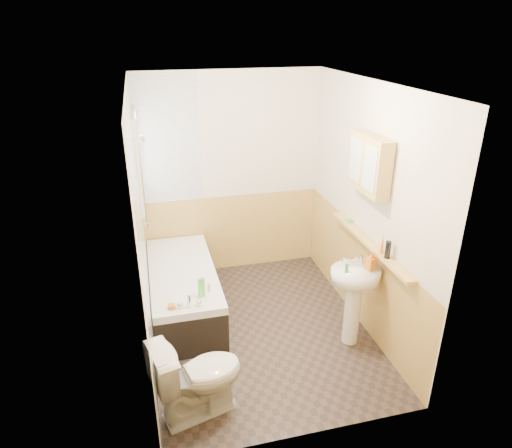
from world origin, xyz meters
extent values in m
plane|color=#2D2420|center=(0.00, 0.00, 0.00)|extent=(2.80, 2.80, 0.00)
plane|color=white|center=(0.00, 0.00, 2.50)|extent=(2.80, 2.80, 0.00)
cube|color=beige|center=(0.00, 1.41, 1.25)|extent=(2.20, 0.02, 2.50)
cube|color=beige|center=(0.00, -1.41, 1.25)|extent=(2.20, 0.02, 2.50)
cube|color=beige|center=(-1.11, 0.00, 1.25)|extent=(0.02, 2.80, 2.50)
cube|color=beige|center=(1.11, 0.00, 1.25)|extent=(0.02, 2.80, 2.50)
cube|color=#DAB159|center=(1.09, 0.00, 0.50)|extent=(0.01, 2.80, 1.00)
cube|color=#DAB159|center=(0.00, -1.39, 0.50)|extent=(2.20, 0.01, 1.00)
cube|color=#DAB159|center=(0.00, 1.39, 0.50)|extent=(2.20, 0.01, 1.00)
cube|color=white|center=(-1.09, 0.00, 1.25)|extent=(0.01, 2.80, 2.50)
cube|color=white|center=(-0.73, 1.39, 1.75)|extent=(0.75, 0.01, 1.50)
cube|color=white|center=(-1.07, 0.95, 1.65)|extent=(0.03, 0.79, 0.99)
cube|color=white|center=(-1.05, 0.95, 1.65)|extent=(0.01, 0.70, 0.90)
cube|color=white|center=(-1.05, 0.95, 1.65)|extent=(0.01, 0.04, 0.90)
cube|color=black|center=(-0.73, 0.53, 0.22)|extent=(0.70, 1.66, 0.44)
cube|color=white|center=(-0.73, 0.53, 0.48)|extent=(0.70, 1.66, 0.08)
cube|color=white|center=(-0.73, 0.53, 0.47)|extent=(0.56, 1.52, 0.04)
cylinder|color=silver|center=(-0.73, -0.20, 0.59)|extent=(0.04, 0.04, 0.14)
sphere|color=silver|center=(-0.82, -0.20, 0.56)|extent=(0.06, 0.06, 0.06)
sphere|color=silver|center=(-0.64, -0.20, 0.56)|extent=(0.06, 0.06, 0.06)
cylinder|color=silver|center=(-1.05, 0.60, 1.58)|extent=(0.02, 0.02, 1.12)
cylinder|color=silver|center=(-1.05, 0.60, 1.07)|extent=(0.04, 0.04, 0.02)
cylinder|color=silver|center=(-1.05, 0.60, 2.10)|extent=(0.04, 0.04, 0.02)
cylinder|color=silver|center=(-1.00, 0.60, 1.96)|extent=(0.06, 0.07, 0.08)
imported|color=white|center=(-0.76, -0.96, 0.36)|extent=(0.83, 0.59, 0.73)
cylinder|color=white|center=(0.84, -0.41, 0.34)|extent=(0.16, 0.16, 0.68)
ellipsoid|color=white|center=(0.84, -0.41, 0.77)|extent=(0.49, 0.39, 0.13)
cylinder|color=silver|center=(0.75, -0.32, 0.87)|extent=(0.03, 0.03, 0.08)
cylinder|color=silver|center=(0.93, -0.32, 0.87)|extent=(0.03, 0.03, 0.08)
cylinder|color=silver|center=(0.84, -0.34, 0.90)|extent=(0.02, 0.11, 0.09)
cube|color=#DAB159|center=(1.04, -0.24, 1.00)|extent=(0.10, 1.55, 0.03)
cube|color=#DAB159|center=(1.02, -0.14, 1.77)|extent=(0.14, 0.59, 0.53)
cube|color=silver|center=(0.94, -0.28, 1.77)|extent=(0.01, 0.23, 0.40)
cube|color=silver|center=(0.94, 0.01, 1.77)|extent=(0.01, 0.23, 0.40)
cylinder|color=black|center=(1.04, -0.58, 1.10)|extent=(0.06, 0.06, 0.17)
cone|color=orange|center=(1.04, -0.48, 1.11)|extent=(0.05, 0.05, 0.19)
cylinder|color=#59C647|center=(1.04, 0.25, 1.04)|extent=(0.08, 0.08, 0.04)
imported|color=orange|center=(0.96, -0.45, 0.88)|extent=(0.13, 0.21, 0.09)
cylinder|color=#388447|center=(0.72, -0.45, 0.88)|extent=(0.04, 0.04, 0.09)
cube|color=#59C647|center=(-0.59, -0.05, 0.63)|extent=(0.07, 0.05, 0.21)
cylinder|color=orange|center=(-0.90, -0.18, 0.55)|extent=(0.09, 0.09, 0.04)
cylinder|color=silver|center=(-0.51, 0.04, 0.57)|extent=(0.04, 0.04, 0.10)
camera|label=1|loc=(-1.00, -3.83, 2.97)|focal=32.00mm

